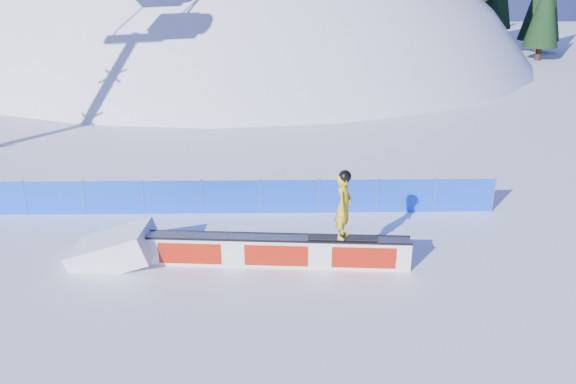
{
  "coord_description": "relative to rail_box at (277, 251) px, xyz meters",
  "views": [
    {
      "loc": [
        3.62,
        -13.24,
        7.83
      ],
      "look_at": [
        3.89,
        2.36,
        1.62
      ],
      "focal_mm": 35.0,
      "sensor_mm": 36.0,
      "label": 1
    }
  ],
  "objects": [
    {
      "name": "rail_box",
      "position": [
        0.0,
        0.0,
        0.0
      ],
      "size": [
        7.49,
        1.03,
        0.9
      ],
      "rotation": [
        0.0,
        0.0,
        -0.07
      ],
      "color": "white",
      "rests_on": "ground"
    },
    {
      "name": "snow_hill",
      "position": [
        -3.54,
        41.17,
        -18.44
      ],
      "size": [
        64.0,
        64.0,
        64.0
      ],
      "color": "white",
      "rests_on": "ground"
    },
    {
      "name": "safety_fence",
      "position": [
        -3.54,
        3.67,
        0.16
      ],
      "size": [
        22.05,
        0.05,
        1.3
      ],
      "color": "blue",
      "rests_on": "ground"
    },
    {
      "name": "ground",
      "position": [
        -3.54,
        -0.83,
        -0.44
      ],
      "size": [
        160.0,
        160.0,
        0.0
      ],
      "primitive_type": "plane",
      "color": "white",
      "rests_on": "ground"
    },
    {
      "name": "snow_ramp",
      "position": [
        -4.66,
        0.32,
        -0.44
      ],
      "size": [
        2.52,
        1.68,
        1.51
      ],
      "primitive_type": null,
      "rotation": [
        0.0,
        -0.31,
        -0.07
      ],
      "color": "white",
      "rests_on": "ground"
    },
    {
      "name": "snowboarder",
      "position": [
        1.83,
        -0.13,
        1.44
      ],
      "size": [
        1.93,
        0.79,
        2.0
      ],
      "rotation": [
        0.0,
        0.0,
        1.2
      ],
      "color": "black",
      "rests_on": "rail_box"
    }
  ]
}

